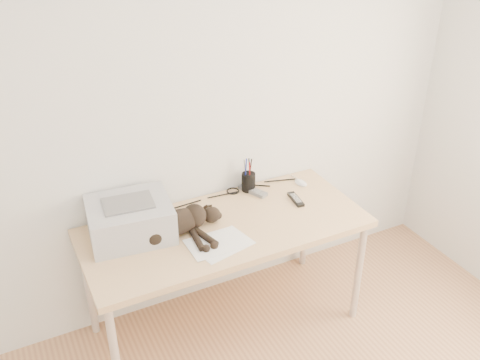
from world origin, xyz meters
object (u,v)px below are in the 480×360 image
desk (219,237)px  pen_cup (248,182)px  cat (173,226)px  mug (149,210)px  printer (130,219)px  mouse (301,181)px

desk → pen_cup: 0.41m
desk → pen_cup: bearing=34.1°
cat → mug: (-0.06, 0.25, -0.02)m
printer → mouse: (1.13, 0.06, -0.08)m
cat → pen_cup: bearing=16.4°
desk → cat: size_ratio=2.41×
desk → mouse: size_ratio=15.87×
printer → mug: bearing=42.6°
pen_cup → mouse: size_ratio=2.16×
cat → mouse: bearing=3.9°
printer → mug: 0.20m
printer → cat: printer is taller
printer → mouse: printer is taller
printer → pen_cup: size_ratio=2.18×
cat → desk: bearing=3.4°
desk → cat: (-0.29, -0.05, 0.20)m
cat → pen_cup: (0.59, 0.25, -0.00)m
desk → cat: 0.36m
cat → pen_cup: 0.64m
desk → mouse: 0.66m
printer → pen_cup: (0.79, 0.14, -0.04)m
mouse → pen_cup: bearing=160.2°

